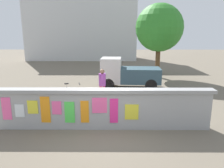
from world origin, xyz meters
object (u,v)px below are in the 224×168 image
object	(u,v)px
motorcycle	(92,102)
bicycle_near	(70,95)
auto_rickshaw_truck	(127,73)
tree_roadside	(159,28)
person_walking	(102,82)

from	to	relation	value
motorcycle	bicycle_near	distance (m)	1.92
auto_rickshaw_truck	motorcycle	size ratio (longest dim) A/B	1.97
bicycle_near	tree_roadside	bearing A→B (deg)	48.17
motorcycle	bicycle_near	size ratio (longest dim) A/B	1.13
bicycle_near	person_walking	distance (m)	1.71
motorcycle	auto_rickshaw_truck	bearing A→B (deg)	67.65
auto_rickshaw_truck	bicycle_near	world-z (taller)	auto_rickshaw_truck
motorcycle	bicycle_near	bearing A→B (deg)	129.33
auto_rickshaw_truck	motorcycle	world-z (taller)	auto_rickshaw_truck
motorcycle	bicycle_near	xyz separation A→B (m)	(-1.21, 1.48, -0.10)
bicycle_near	motorcycle	bearing A→B (deg)	-50.67
motorcycle	person_walking	world-z (taller)	person_walking
auto_rickshaw_truck	bicycle_near	xyz separation A→B (m)	(-2.99, -2.83, -0.54)
bicycle_near	tree_roadside	distance (m)	8.92
auto_rickshaw_truck	tree_roadside	xyz separation A→B (m)	(2.53, 3.34, 2.79)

